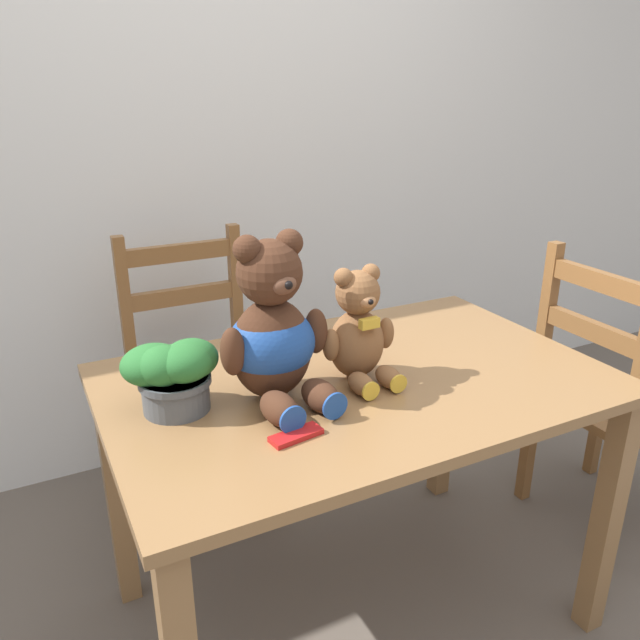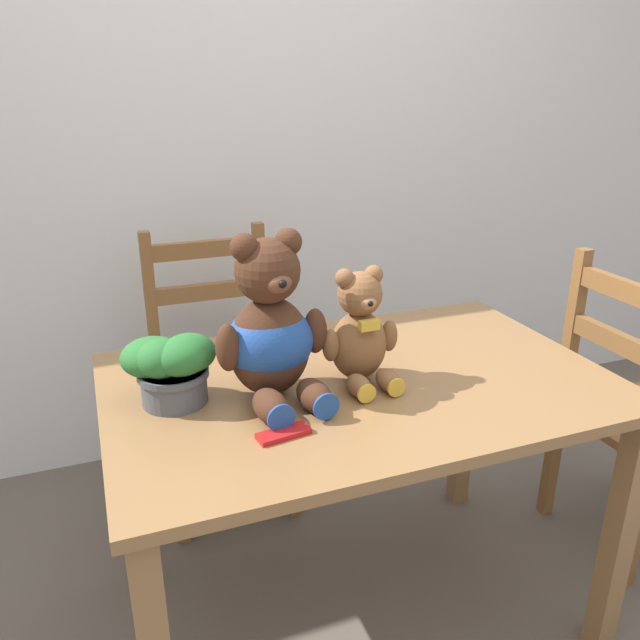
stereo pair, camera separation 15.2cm
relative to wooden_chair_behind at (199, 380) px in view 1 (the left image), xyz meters
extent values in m
cube|color=silver|center=(0.22, 0.40, 0.81)|extent=(8.00, 0.04, 2.60)
cube|color=olive|center=(0.22, -0.74, 0.27)|extent=(1.28, 0.82, 0.03)
cube|color=olive|center=(0.81, -1.10, -0.12)|extent=(0.06, 0.06, 0.75)
cube|color=olive|center=(-0.37, -0.38, -0.12)|extent=(0.06, 0.06, 0.75)
cube|color=olive|center=(0.81, -0.38, -0.12)|extent=(0.06, 0.06, 0.75)
cube|color=brown|center=(0.00, -0.05, -0.03)|extent=(0.45, 0.42, 0.03)
cube|color=brown|center=(0.20, -0.24, -0.27)|extent=(0.04, 0.04, 0.45)
cube|color=brown|center=(-0.20, -0.24, -0.27)|extent=(0.04, 0.04, 0.45)
cube|color=brown|center=(0.20, 0.14, 0.01)|extent=(0.04, 0.04, 1.01)
cube|color=brown|center=(-0.20, 0.14, 0.01)|extent=(0.04, 0.04, 1.01)
cube|color=brown|center=(0.00, 0.14, 0.44)|extent=(0.37, 0.03, 0.06)
cube|color=brown|center=(0.00, 0.14, 0.28)|extent=(0.37, 0.03, 0.06)
cube|color=brown|center=(1.26, -0.75, -0.05)|extent=(0.41, 0.42, 0.03)
cube|color=brown|center=(1.45, -0.56, -0.28)|extent=(0.04, 0.04, 0.43)
cube|color=brown|center=(1.08, -0.56, 0.01)|extent=(0.04, 0.04, 1.00)
cube|color=brown|center=(1.08, -0.94, 0.01)|extent=(0.04, 0.04, 1.00)
cube|color=brown|center=(1.08, -0.75, 0.43)|extent=(0.03, 0.34, 0.06)
cube|color=brown|center=(1.08, -0.75, 0.27)|extent=(0.03, 0.34, 0.06)
ellipsoid|color=#472819|center=(-0.01, -0.73, 0.41)|extent=(0.22, 0.19, 0.25)
sphere|color=#472819|center=(-0.01, -0.73, 0.60)|extent=(0.15, 0.15, 0.15)
sphere|color=#472819|center=(0.04, -0.72, 0.66)|extent=(0.06, 0.06, 0.06)
sphere|color=#472819|center=(-0.06, -0.73, 0.66)|extent=(0.06, 0.06, 0.06)
ellipsoid|color=brown|center=(0.00, -0.78, 0.59)|extent=(0.07, 0.07, 0.05)
sphere|color=black|center=(0.00, -0.81, 0.59)|extent=(0.02, 0.02, 0.02)
ellipsoid|color=#472819|center=(0.10, -0.73, 0.44)|extent=(0.06, 0.06, 0.12)
ellipsoid|color=#472819|center=(-0.12, -0.76, 0.44)|extent=(0.06, 0.06, 0.12)
ellipsoid|color=#472819|center=(0.06, -0.85, 0.32)|extent=(0.09, 0.13, 0.07)
cylinder|color=#1E4793|center=(0.07, -0.91, 0.32)|extent=(0.07, 0.01, 0.07)
ellipsoid|color=#472819|center=(-0.05, -0.86, 0.32)|extent=(0.09, 0.13, 0.07)
cylinder|color=#1E4793|center=(-0.04, -0.92, 0.32)|extent=(0.07, 0.01, 0.07)
ellipsoid|color=#1E4793|center=(-0.01, -0.73, 0.42)|extent=(0.24, 0.21, 0.18)
ellipsoid|color=brown|center=(0.22, -0.73, 0.38)|extent=(0.15, 0.13, 0.18)
sphere|color=brown|center=(0.22, -0.73, 0.52)|extent=(0.11, 0.11, 0.11)
sphere|color=brown|center=(0.26, -0.73, 0.56)|extent=(0.05, 0.05, 0.05)
sphere|color=brown|center=(0.18, -0.73, 0.56)|extent=(0.05, 0.05, 0.05)
ellipsoid|color=#B2794C|center=(0.22, -0.77, 0.51)|extent=(0.05, 0.04, 0.04)
sphere|color=black|center=(0.22, -0.79, 0.51)|extent=(0.01, 0.01, 0.01)
ellipsoid|color=brown|center=(0.30, -0.74, 0.40)|extent=(0.04, 0.04, 0.08)
ellipsoid|color=brown|center=(0.14, -0.74, 0.40)|extent=(0.04, 0.04, 0.08)
ellipsoid|color=brown|center=(0.26, -0.82, 0.31)|extent=(0.06, 0.09, 0.05)
cylinder|color=gold|center=(0.27, -0.86, 0.31)|extent=(0.05, 0.01, 0.05)
ellipsoid|color=brown|center=(0.18, -0.82, 0.31)|extent=(0.06, 0.09, 0.05)
cylinder|color=gold|center=(0.19, -0.86, 0.31)|extent=(0.05, 0.01, 0.05)
cube|color=gold|center=(0.22, -0.79, 0.45)|extent=(0.05, 0.02, 0.02)
cylinder|color=#4C5156|center=(-0.24, -0.69, 0.33)|extent=(0.15, 0.15, 0.08)
cylinder|color=#4C5156|center=(-0.24, -0.69, 0.36)|extent=(0.17, 0.17, 0.02)
ellipsoid|color=#286B2D|center=(-0.20, -0.70, 0.41)|extent=(0.13, 0.11, 0.09)
ellipsoid|color=#286B2D|center=(-0.23, -0.66, 0.39)|extent=(0.12, 0.10, 0.09)
ellipsoid|color=#286B2D|center=(-0.28, -0.67, 0.40)|extent=(0.15, 0.13, 0.09)
ellipsoid|color=#286B2D|center=(-0.26, -0.71, 0.41)|extent=(0.11, 0.11, 0.09)
ellipsoid|color=#286B2D|center=(-0.22, -0.72, 0.42)|extent=(0.13, 0.11, 0.09)
cube|color=red|center=(-0.04, -0.93, 0.29)|extent=(0.12, 0.06, 0.01)
camera|label=1|loc=(-0.52, -1.99, 1.00)|focal=35.00mm
camera|label=2|loc=(-0.39, -2.05, 1.00)|focal=35.00mm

